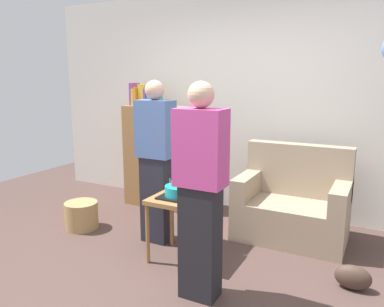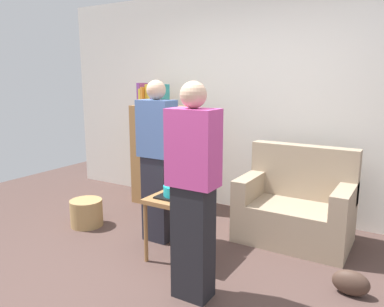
% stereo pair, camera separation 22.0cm
% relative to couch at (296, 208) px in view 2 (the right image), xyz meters
% --- Properties ---
extents(ground_plane, '(8.00, 8.00, 0.00)m').
position_rel_couch_xyz_m(ground_plane, '(-0.65, -1.40, -0.34)').
color(ground_plane, '#4C3833').
extents(wall_back, '(6.00, 0.10, 2.70)m').
position_rel_couch_xyz_m(wall_back, '(-0.65, 0.65, 1.01)').
color(wall_back, silver).
rests_on(wall_back, ground_plane).
extents(couch, '(1.10, 0.70, 0.96)m').
position_rel_couch_xyz_m(couch, '(0.00, 0.00, 0.00)').
color(couch, gray).
rests_on(couch, ground_plane).
extents(bookshelf, '(0.80, 0.36, 1.58)m').
position_rel_couch_xyz_m(bookshelf, '(-1.82, 0.22, 0.34)').
color(bookshelf, olive).
rests_on(bookshelf, ground_plane).
extents(side_table, '(0.48, 0.48, 0.59)m').
position_rel_couch_xyz_m(side_table, '(-0.81, -0.97, 0.16)').
color(side_table, olive).
rests_on(side_table, ground_plane).
extents(birthday_cake, '(0.32, 0.32, 0.17)m').
position_rel_couch_xyz_m(birthday_cake, '(-0.81, -0.97, 0.30)').
color(birthday_cake, black).
rests_on(birthday_cake, side_table).
extents(person_blowing_candles, '(0.36, 0.22, 1.63)m').
position_rel_couch_xyz_m(person_blowing_candles, '(-1.21, -0.73, 0.49)').
color(person_blowing_candles, '#23232D').
rests_on(person_blowing_candles, ground_plane).
extents(person_holding_cake, '(0.36, 0.22, 1.63)m').
position_rel_couch_xyz_m(person_holding_cake, '(-0.37, -1.43, 0.49)').
color(person_holding_cake, black).
rests_on(person_holding_cake, ground_plane).
extents(wicker_basket, '(0.36, 0.36, 0.30)m').
position_rel_couch_xyz_m(wicker_basket, '(-2.12, -0.85, -0.19)').
color(wicker_basket, '#A88451').
rests_on(wicker_basket, ground_plane).
extents(handbag, '(0.28, 0.14, 0.20)m').
position_rel_couch_xyz_m(handbag, '(0.67, -0.80, -0.24)').
color(handbag, '#473328').
rests_on(handbag, ground_plane).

